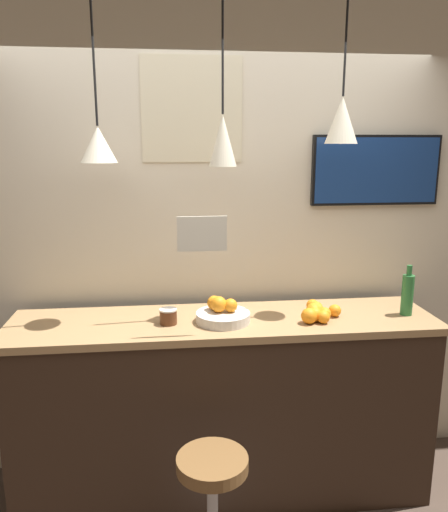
% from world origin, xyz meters
% --- Properties ---
extents(back_wall, '(8.00, 0.06, 2.90)m').
position_xyz_m(back_wall, '(0.00, 1.10, 1.45)').
color(back_wall, beige).
rests_on(back_wall, ground_plane).
extents(service_counter, '(2.32, 0.56, 1.07)m').
position_xyz_m(service_counter, '(0.00, 0.71, 0.54)').
color(service_counter, black).
rests_on(service_counter, ground_plane).
extents(bar_stool, '(0.39, 0.39, 0.66)m').
position_xyz_m(bar_stool, '(-0.12, 0.08, 0.42)').
color(bar_stool, '#B7B7BC').
rests_on(bar_stool, ground_plane).
extents(fruit_bowl, '(0.29, 0.29, 0.14)m').
position_xyz_m(fruit_bowl, '(-0.01, 0.67, 1.11)').
color(fruit_bowl, beige).
rests_on(fruit_bowl, service_counter).
extents(orange_pile, '(0.25, 0.27, 0.08)m').
position_xyz_m(orange_pile, '(0.50, 0.65, 1.11)').
color(orange_pile, orange).
rests_on(orange_pile, service_counter).
extents(juice_bottle, '(0.07, 0.07, 0.28)m').
position_xyz_m(juice_bottle, '(1.01, 0.66, 1.19)').
color(juice_bottle, '#286B33').
rests_on(juice_bottle, service_counter).
extents(spread_jar, '(0.09, 0.09, 0.08)m').
position_xyz_m(spread_jar, '(-0.30, 0.66, 1.11)').
color(spread_jar, '#562D19').
rests_on(spread_jar, service_counter).
extents(pendant_lamp_left, '(0.18, 0.18, 0.90)m').
position_xyz_m(pendant_lamp_left, '(-0.63, 0.76, 2.00)').
color(pendant_lamp_left, black).
extents(pendant_lamp_middle, '(0.14, 0.14, 0.92)m').
position_xyz_m(pendant_lamp_middle, '(0.00, 0.76, 2.02)').
color(pendant_lamp_middle, black).
extents(pendant_lamp_right, '(0.17, 0.17, 0.80)m').
position_xyz_m(pendant_lamp_right, '(0.63, 0.76, 2.12)').
color(pendant_lamp_right, black).
extents(mounted_tv, '(0.78, 0.04, 0.41)m').
position_xyz_m(mounted_tv, '(0.95, 1.05, 1.84)').
color(mounted_tv, black).
extents(hanging_menu_board, '(0.24, 0.01, 0.17)m').
position_xyz_m(hanging_menu_board, '(-0.13, 0.51, 1.58)').
color(hanging_menu_board, white).
extents(wall_poster, '(0.57, 0.01, 0.58)m').
position_xyz_m(wall_poster, '(-0.14, 1.06, 2.18)').
color(wall_poster, beige).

